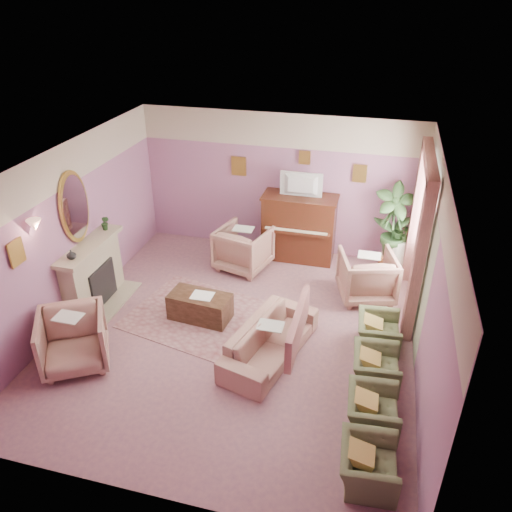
% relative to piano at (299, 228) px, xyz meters
% --- Properties ---
extents(floor, '(5.50, 6.00, 0.01)m').
position_rel_piano_xyz_m(floor, '(-0.50, -2.68, -0.65)').
color(floor, '#8C5C65').
rests_on(floor, ground).
extents(ceiling, '(5.50, 6.00, 0.01)m').
position_rel_piano_xyz_m(ceiling, '(-0.50, -2.68, 2.15)').
color(ceiling, beige).
rests_on(ceiling, wall_back).
extents(wall_back, '(5.50, 0.02, 2.80)m').
position_rel_piano_xyz_m(wall_back, '(-0.50, 0.32, 0.75)').
color(wall_back, slate).
rests_on(wall_back, floor).
extents(wall_front, '(5.50, 0.02, 2.80)m').
position_rel_piano_xyz_m(wall_front, '(-0.50, -5.68, 0.75)').
color(wall_front, slate).
rests_on(wall_front, floor).
extents(wall_left, '(0.02, 6.00, 2.80)m').
position_rel_piano_xyz_m(wall_left, '(-3.25, -2.68, 0.75)').
color(wall_left, slate).
rests_on(wall_left, floor).
extents(wall_right, '(0.02, 6.00, 2.80)m').
position_rel_piano_xyz_m(wall_right, '(2.25, -2.68, 0.75)').
color(wall_right, slate).
rests_on(wall_right, floor).
extents(picture_rail_band, '(5.50, 0.01, 0.65)m').
position_rel_piano_xyz_m(picture_rail_band, '(-0.50, 0.31, 1.82)').
color(picture_rail_band, beige).
rests_on(picture_rail_band, wall_back).
extents(stripe_panel, '(0.01, 3.00, 2.15)m').
position_rel_piano_xyz_m(stripe_panel, '(2.23, -1.38, 0.42)').
color(stripe_panel, '#B3BF9A').
rests_on(stripe_panel, wall_right).
extents(fireplace_surround, '(0.30, 1.40, 1.10)m').
position_rel_piano_xyz_m(fireplace_surround, '(-3.09, -2.48, -0.10)').
color(fireplace_surround, tan).
rests_on(fireplace_surround, floor).
extents(fireplace_inset, '(0.18, 0.72, 0.68)m').
position_rel_piano_xyz_m(fireplace_inset, '(-2.99, -2.48, -0.25)').
color(fireplace_inset, black).
rests_on(fireplace_inset, floor).
extents(fire_ember, '(0.06, 0.54, 0.10)m').
position_rel_piano_xyz_m(fire_ember, '(-2.95, -2.48, -0.43)').
color(fire_ember, '#FF460D').
rests_on(fire_ember, floor).
extents(mantel_shelf, '(0.40, 1.55, 0.07)m').
position_rel_piano_xyz_m(mantel_shelf, '(-3.06, -2.48, 0.47)').
color(mantel_shelf, tan).
rests_on(mantel_shelf, fireplace_surround).
extents(hearth, '(0.55, 1.50, 0.02)m').
position_rel_piano_xyz_m(hearth, '(-2.89, -2.48, -0.64)').
color(hearth, tan).
rests_on(hearth, floor).
extents(mirror_frame, '(0.04, 0.72, 1.20)m').
position_rel_piano_xyz_m(mirror_frame, '(-3.20, -2.48, 1.15)').
color(mirror_frame, gold).
rests_on(mirror_frame, wall_left).
extents(mirror_glass, '(0.01, 0.60, 1.06)m').
position_rel_piano_xyz_m(mirror_glass, '(-3.17, -2.48, 1.15)').
color(mirror_glass, silver).
rests_on(mirror_glass, wall_left).
extents(sconce_shade, '(0.20, 0.20, 0.16)m').
position_rel_piano_xyz_m(sconce_shade, '(-3.12, -3.53, 1.33)').
color(sconce_shade, '#FFB392').
rests_on(sconce_shade, wall_left).
extents(piano, '(1.40, 0.60, 1.30)m').
position_rel_piano_xyz_m(piano, '(0.00, 0.00, 0.00)').
color(piano, '#451E10').
rests_on(piano, floor).
extents(piano_keyshelf, '(1.30, 0.12, 0.06)m').
position_rel_piano_xyz_m(piano_keyshelf, '(-0.00, -0.35, 0.07)').
color(piano_keyshelf, '#451E10').
rests_on(piano_keyshelf, piano).
extents(piano_keys, '(1.20, 0.08, 0.02)m').
position_rel_piano_xyz_m(piano_keys, '(0.00, -0.35, 0.11)').
color(piano_keys, beige).
rests_on(piano_keys, piano).
extents(piano_top, '(1.45, 0.65, 0.04)m').
position_rel_piano_xyz_m(piano_top, '(0.00, 0.00, 0.66)').
color(piano_top, '#451E10').
rests_on(piano_top, piano).
extents(television, '(0.80, 0.12, 0.48)m').
position_rel_piano_xyz_m(television, '(0.00, -0.05, 0.95)').
color(television, black).
rests_on(television, piano).
extents(print_back_left, '(0.30, 0.03, 0.38)m').
position_rel_piano_xyz_m(print_back_left, '(-1.30, 0.28, 1.07)').
color(print_back_left, gold).
rests_on(print_back_left, wall_back).
extents(print_back_right, '(0.26, 0.03, 0.34)m').
position_rel_piano_xyz_m(print_back_right, '(1.05, 0.28, 1.13)').
color(print_back_right, gold).
rests_on(print_back_right, wall_back).
extents(print_back_mid, '(0.22, 0.03, 0.26)m').
position_rel_piano_xyz_m(print_back_mid, '(0.00, 0.28, 1.35)').
color(print_back_mid, gold).
rests_on(print_back_mid, wall_back).
extents(print_left_wall, '(0.03, 0.28, 0.36)m').
position_rel_piano_xyz_m(print_left_wall, '(-3.21, -3.88, 1.07)').
color(print_left_wall, gold).
rests_on(print_left_wall, wall_left).
extents(window_blind, '(0.03, 1.40, 1.80)m').
position_rel_piano_xyz_m(window_blind, '(2.20, -1.13, 1.05)').
color(window_blind, white).
rests_on(window_blind, wall_right).
extents(curtain_left, '(0.16, 0.34, 2.60)m').
position_rel_piano_xyz_m(curtain_left, '(2.12, -2.05, 0.65)').
color(curtain_left, '#955755').
rests_on(curtain_left, floor).
extents(curtain_right, '(0.16, 0.34, 2.60)m').
position_rel_piano_xyz_m(curtain_right, '(2.12, -0.21, 0.65)').
color(curtain_right, '#955755').
rests_on(curtain_right, floor).
extents(pelmet, '(0.16, 2.20, 0.16)m').
position_rel_piano_xyz_m(pelmet, '(2.12, -1.13, 1.91)').
color(pelmet, '#955755').
rests_on(pelmet, wall_right).
extents(mantel_plant, '(0.16, 0.16, 0.28)m').
position_rel_piano_xyz_m(mantel_plant, '(-3.05, -1.93, 0.64)').
color(mantel_plant, '#284821').
rests_on(mantel_plant, mantel_shelf).
extents(mantel_vase, '(0.16, 0.16, 0.16)m').
position_rel_piano_xyz_m(mantel_vase, '(-3.05, -2.98, 0.58)').
color(mantel_vase, beige).
rests_on(mantel_vase, mantel_shelf).
extents(area_rug, '(2.82, 2.28, 0.01)m').
position_rel_piano_xyz_m(area_rug, '(-1.09, -2.44, -0.64)').
color(area_rug, '#946162').
rests_on(area_rug, floor).
extents(coffee_table, '(1.04, 0.60, 0.45)m').
position_rel_piano_xyz_m(coffee_table, '(-1.19, -2.46, -0.43)').
color(coffee_table, '#3D2718').
rests_on(coffee_table, floor).
extents(table_paper, '(0.35, 0.28, 0.01)m').
position_rel_piano_xyz_m(table_paper, '(-1.14, -2.46, -0.20)').
color(table_paper, white).
rests_on(table_paper, coffee_table).
extents(sofa, '(0.64, 1.91, 0.77)m').
position_rel_piano_xyz_m(sofa, '(0.14, -3.07, -0.27)').
color(sofa, tan).
rests_on(sofa, floor).
extents(sofa_throw, '(0.10, 1.44, 0.53)m').
position_rel_piano_xyz_m(sofa_throw, '(0.54, -3.07, -0.05)').
color(sofa_throw, '#955755').
rests_on(sofa_throw, sofa).
extents(floral_armchair_left, '(0.90, 0.90, 0.94)m').
position_rel_piano_xyz_m(floral_armchair_left, '(-0.95, -0.67, -0.18)').
color(floral_armchair_left, tan).
rests_on(floral_armchair_left, floor).
extents(floral_armchair_right, '(0.90, 0.90, 0.94)m').
position_rel_piano_xyz_m(floral_armchair_right, '(1.41, -1.12, -0.18)').
color(floral_armchair_right, tan).
rests_on(floral_armchair_right, floor).
extents(floral_armchair_front, '(0.90, 0.90, 0.94)m').
position_rel_piano_xyz_m(floral_armchair_front, '(-2.55, -3.97, -0.18)').
color(floral_armchair_front, tan).
rests_on(floral_armchair_front, floor).
extents(olive_chair_a, '(0.52, 0.74, 0.64)m').
position_rel_piano_xyz_m(olive_chair_a, '(1.68, -4.88, -0.33)').
color(olive_chair_a, '#5C663F').
rests_on(olive_chair_a, floor).
extents(olive_chair_b, '(0.52, 0.74, 0.64)m').
position_rel_piano_xyz_m(olive_chair_b, '(1.68, -4.06, -0.33)').
color(olive_chair_b, '#5C663F').
rests_on(olive_chair_b, floor).
extents(olive_chair_c, '(0.52, 0.74, 0.64)m').
position_rel_piano_xyz_m(olive_chair_c, '(1.68, -3.24, -0.33)').
color(olive_chair_c, '#5C663F').
rests_on(olive_chair_c, floor).
extents(olive_chair_d, '(0.52, 0.74, 0.64)m').
position_rel_piano_xyz_m(olive_chair_d, '(1.68, -2.42, -0.33)').
color(olive_chair_d, '#5C663F').
rests_on(olive_chair_d, floor).
extents(side_table, '(0.52, 0.52, 0.70)m').
position_rel_piano_xyz_m(side_table, '(1.89, -0.04, -0.30)').
color(side_table, silver).
rests_on(side_table, floor).
extents(side_plant_big, '(0.30, 0.30, 0.34)m').
position_rel_piano_xyz_m(side_plant_big, '(1.89, -0.04, 0.22)').
color(side_plant_big, '#284821').
rests_on(side_plant_big, side_table).
extents(side_plant_small, '(0.16, 0.16, 0.28)m').
position_rel_piano_xyz_m(side_plant_small, '(2.01, -0.14, 0.19)').
color(side_plant_small, '#284821').
rests_on(side_plant_small, side_table).
extents(palm_pot, '(0.34, 0.34, 0.34)m').
position_rel_piano_xyz_m(palm_pot, '(1.76, -0.12, -0.48)').
color(palm_pot, '#975528').
rests_on(palm_pot, floor).
extents(palm_plant, '(0.76, 0.76, 1.44)m').
position_rel_piano_xyz_m(palm_plant, '(1.76, -0.12, 0.41)').
color(palm_plant, '#284821').
rests_on(palm_plant, palm_pot).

